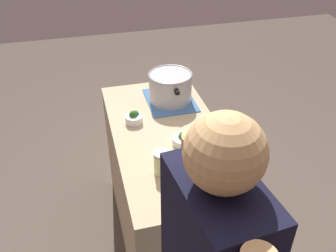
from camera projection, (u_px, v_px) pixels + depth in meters
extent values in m
plane|color=brown|center=(168.00, 236.00, 2.56)|extent=(8.00, 8.00, 0.00)
cube|color=tan|center=(168.00, 190.00, 2.31)|extent=(1.24, 0.61, 0.88)
cube|color=#4473AC|center=(170.00, 100.00, 2.36)|extent=(0.36, 0.29, 0.01)
cylinder|color=#B7B7BC|center=(170.00, 87.00, 2.30)|extent=(0.27, 0.27, 0.18)
torus|color=#99999E|center=(170.00, 74.00, 2.25)|extent=(0.27, 0.27, 0.01)
cube|color=black|center=(164.00, 70.00, 2.39)|extent=(0.04, 0.02, 0.02)
cube|color=black|center=(177.00, 92.00, 2.15)|extent=(0.04, 0.02, 0.02)
cylinder|color=#E6ECA0|center=(210.00, 172.00, 1.60)|extent=(0.10, 0.10, 0.26)
cylinder|color=#17854E|center=(212.00, 147.00, 1.52)|extent=(0.10, 0.10, 0.02)
ellipsoid|color=yellow|center=(212.00, 174.00, 1.59)|extent=(0.04, 0.04, 0.01)
cylinder|color=beige|center=(162.00, 163.00, 1.76)|extent=(0.08, 0.08, 0.11)
cylinder|color=#B2AD99|center=(162.00, 153.00, 1.73)|extent=(0.08, 0.08, 0.01)
cylinder|color=silver|center=(216.00, 157.00, 1.85)|extent=(0.11, 0.11, 0.05)
ellipsoid|color=#377A37|center=(216.00, 151.00, 1.84)|extent=(0.04, 0.04, 0.05)
ellipsoid|color=#1F731D|center=(218.00, 151.00, 1.84)|extent=(0.05, 0.05, 0.05)
ellipsoid|color=#247F2D|center=(217.00, 154.00, 1.82)|extent=(0.05, 0.05, 0.05)
cylinder|color=silver|center=(183.00, 140.00, 1.98)|extent=(0.12, 0.12, 0.04)
ellipsoid|color=#2A6F2B|center=(183.00, 137.00, 1.96)|extent=(0.05, 0.05, 0.06)
ellipsoid|color=#217726|center=(188.00, 138.00, 1.96)|extent=(0.04, 0.04, 0.05)
cylinder|color=silver|center=(134.00, 119.00, 2.14)|extent=(0.10, 0.10, 0.05)
ellipsoid|color=#357337|center=(136.00, 114.00, 2.14)|extent=(0.04, 0.04, 0.05)
ellipsoid|color=#2D6828|center=(133.00, 115.00, 2.14)|extent=(0.04, 0.04, 0.05)
ellipsoid|color=#286520|center=(133.00, 115.00, 2.12)|extent=(0.05, 0.05, 0.05)
sphere|color=tan|center=(225.00, 153.00, 0.85)|extent=(0.20, 0.20, 0.20)
cylinder|color=tan|center=(193.00, 174.00, 1.16)|extent=(0.08, 0.08, 0.30)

